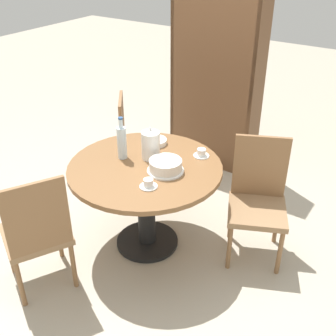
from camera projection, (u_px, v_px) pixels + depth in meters
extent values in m
plane|color=#B2A893|center=(147.00, 242.00, 3.41)|extent=(14.00, 14.00, 0.00)
cylinder|color=black|center=(147.00, 241.00, 3.41)|extent=(0.49, 0.49, 0.03)
cylinder|color=black|center=(146.00, 207.00, 3.23)|extent=(0.14, 0.14, 0.65)
cylinder|color=brown|center=(145.00, 168.00, 3.06)|extent=(1.13, 1.13, 0.04)
cylinder|color=olive|center=(165.00, 179.00, 3.89)|extent=(0.03, 0.03, 0.39)
cylinder|color=olive|center=(163.00, 160.00, 4.20)|extent=(0.03, 0.03, 0.39)
cylinder|color=olive|center=(126.00, 180.00, 3.87)|extent=(0.03, 0.03, 0.39)
cylinder|color=olive|center=(127.00, 161.00, 4.18)|extent=(0.03, 0.03, 0.39)
cube|color=#93704C|center=(145.00, 150.00, 3.92)|extent=(0.59, 0.59, 0.04)
cube|color=olive|center=(122.00, 124.00, 3.78)|extent=(0.26, 0.33, 0.49)
cylinder|color=olive|center=(59.00, 236.00, 3.18)|extent=(0.03, 0.03, 0.39)
cylinder|color=olive|center=(10.00, 251.00, 3.03)|extent=(0.03, 0.03, 0.39)
cylinder|color=olive|center=(73.00, 265.00, 2.91)|extent=(0.03, 0.03, 0.39)
cylinder|color=olive|center=(20.00, 284.00, 2.76)|extent=(0.03, 0.03, 0.39)
cube|color=#93704C|center=(36.00, 234.00, 2.86)|extent=(0.57, 0.57, 0.04)
cube|color=olive|center=(37.00, 218.00, 2.58)|extent=(0.21, 0.36, 0.49)
cylinder|color=olive|center=(229.00, 247.00, 3.07)|extent=(0.03, 0.03, 0.39)
cylinder|color=olive|center=(280.00, 253.00, 3.02)|extent=(0.03, 0.03, 0.39)
cylinder|color=olive|center=(231.00, 218.00, 3.38)|extent=(0.03, 0.03, 0.39)
cylinder|color=olive|center=(277.00, 222.00, 3.33)|extent=(0.03, 0.03, 0.39)
cube|color=#93704C|center=(257.00, 211.00, 3.09)|extent=(0.56, 0.56, 0.04)
cube|color=olive|center=(260.00, 166.00, 3.12)|extent=(0.37, 0.19, 0.49)
cube|color=brown|center=(257.00, 88.00, 3.95)|extent=(0.04, 0.28, 1.80)
cube|color=brown|center=(179.00, 72.00, 4.36)|extent=(0.04, 0.28, 1.80)
cube|color=brown|center=(210.00, 83.00, 4.06)|extent=(0.90, 0.02, 1.80)
cube|color=brown|center=(212.00, 158.00, 4.60)|extent=(0.83, 0.27, 0.04)
cube|color=brown|center=(214.00, 122.00, 4.38)|extent=(0.83, 0.27, 0.04)
cube|color=brown|center=(216.00, 80.00, 4.16)|extent=(0.83, 0.27, 0.04)
cube|color=brown|center=(219.00, 33.00, 3.93)|extent=(0.83, 0.27, 0.04)
cube|color=#234793|center=(231.00, 149.00, 4.39)|extent=(0.37, 0.21, 0.32)
cube|color=#28703D|center=(193.00, 140.00, 4.62)|extent=(0.37, 0.21, 0.28)
cube|color=#28703D|center=(236.00, 110.00, 4.16)|extent=(0.34, 0.21, 0.35)
cube|color=#28703D|center=(193.00, 100.00, 4.40)|extent=(0.34, 0.21, 0.34)
cube|color=gold|center=(241.00, 64.00, 3.92)|extent=(0.32, 0.21, 0.37)
cube|color=#703384|center=(194.00, 58.00, 4.18)|extent=(0.32, 0.21, 0.33)
cube|color=teal|center=(244.00, 13.00, 3.70)|extent=(0.36, 0.21, 0.38)
cube|color=#B72D28|center=(197.00, 10.00, 3.94)|extent=(0.36, 0.21, 0.33)
cylinder|color=white|center=(151.00, 145.00, 3.10)|extent=(0.14, 0.14, 0.21)
cone|color=white|center=(150.00, 131.00, 3.04)|extent=(0.12, 0.12, 0.02)
sphere|color=white|center=(150.00, 129.00, 3.03)|extent=(0.02, 0.02, 0.02)
cylinder|color=silver|center=(122.00, 143.00, 3.10)|extent=(0.07, 0.07, 0.24)
cylinder|color=silver|center=(121.00, 123.00, 3.02)|extent=(0.03, 0.03, 0.07)
cylinder|color=#2D5184|center=(120.00, 118.00, 3.00)|extent=(0.04, 0.04, 0.01)
cylinder|color=white|center=(165.00, 171.00, 2.98)|extent=(0.26, 0.26, 0.01)
cylinder|color=silver|center=(165.00, 165.00, 2.96)|extent=(0.23, 0.23, 0.08)
cylinder|color=white|center=(148.00, 186.00, 2.80)|extent=(0.12, 0.12, 0.01)
cylinder|color=white|center=(148.00, 183.00, 2.79)|extent=(0.07, 0.07, 0.05)
cylinder|color=white|center=(201.00, 156.00, 3.18)|extent=(0.12, 0.12, 0.01)
cylinder|color=white|center=(201.00, 152.00, 3.16)|extent=(0.07, 0.07, 0.05)
cylinder|color=white|center=(155.00, 143.00, 3.35)|extent=(0.19, 0.19, 0.01)
cylinder|color=white|center=(155.00, 142.00, 3.35)|extent=(0.19, 0.19, 0.01)
cylinder|color=white|center=(155.00, 141.00, 3.34)|extent=(0.19, 0.19, 0.01)
cylinder|color=white|center=(155.00, 140.00, 3.34)|extent=(0.19, 0.19, 0.01)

